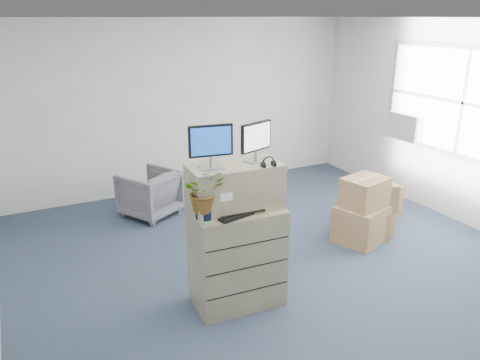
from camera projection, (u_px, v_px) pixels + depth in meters
name	position (u px, v px, depth m)	size (l,w,h in m)	color
ground	(297.00, 281.00, 5.26)	(7.00, 7.00, 0.00)	#232D40
wall_back	(184.00, 106.00, 7.75)	(6.00, 0.02, 2.80)	silver
window	(465.00, 103.00, 6.36)	(0.07, 2.72, 1.52)	gray
ac_unit	(406.00, 126.00, 7.25)	(0.24, 0.60, 0.40)	silver
filing_cabinet_lower	(237.00, 257.00, 4.72)	(0.89, 0.54, 1.04)	gray
filing_cabinet_upper	(235.00, 186.00, 4.52)	(0.89, 0.45, 0.45)	gray
monitor_left	(211.00, 144.00, 4.27)	(0.42, 0.19, 0.41)	#99999E
monitor_right	(256.00, 140.00, 4.47)	(0.38, 0.21, 0.39)	#99999E
headphones	(268.00, 163.00, 4.37)	(0.13, 0.13, 0.01)	black
keyboard	(239.00, 212.00, 4.45)	(0.51, 0.21, 0.03)	black
mouse	(268.00, 206.00, 4.60)	(0.10, 0.06, 0.03)	silver
water_bottle	(239.00, 196.00, 4.54)	(0.07, 0.07, 0.25)	#9C9FA5
phone_dock	(233.00, 205.00, 4.55)	(0.06, 0.05, 0.13)	silver
external_drive	(261.00, 199.00, 4.75)	(0.18, 0.13, 0.05)	black
tissue_box	(264.00, 192.00, 4.72)	(0.27, 0.13, 0.10)	#4498E9
potted_plant	(204.00, 196.00, 4.25)	(0.44, 0.47, 0.40)	#8FA786
office_chair	(150.00, 191.00, 6.90)	(0.73, 0.68, 0.75)	#5C5C60
cardboard_boxes	(368.00, 212.00, 6.31)	(1.44, 1.09, 0.87)	olive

